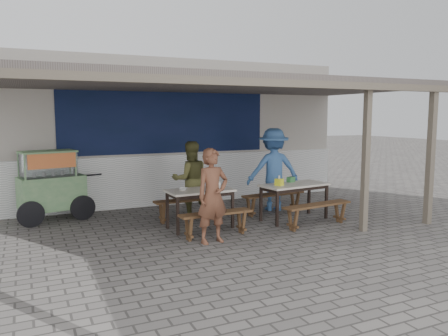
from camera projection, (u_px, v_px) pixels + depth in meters
ground at (229, 233)px, 7.99m from camera, size 60.00×60.00×0.00m
back_wall at (168, 132)px, 11.01m from camera, size 9.00×1.28×3.50m
warung_roof at (210, 86)px, 8.48m from camera, size 9.00×4.21×2.81m
table_left at (200, 194)px, 8.26m from camera, size 1.27×0.71×0.75m
bench_left_street at (216, 219)px, 7.70m from camera, size 1.35×0.34×0.45m
bench_left_wall at (186, 205)px, 8.90m from camera, size 1.35×0.34×0.45m
table_right at (294, 188)px, 8.95m from camera, size 1.49×0.81×0.75m
bench_right_street at (317, 209)px, 8.41m from camera, size 1.55×0.46×0.45m
bench_right_wall at (274, 198)px, 9.56m from camera, size 1.55×0.46×0.45m
vendor_cart at (51, 183)px, 8.85m from camera, size 1.71×0.97×1.44m
patron_street_side at (213, 196)px, 7.31m from camera, size 0.63×0.46×1.61m
patron_wall_side at (190, 179)px, 9.17m from camera, size 0.85×0.70×1.61m
patron_right_table at (273, 169)px, 9.85m from camera, size 1.34×0.97×1.86m
tissue_box at (279, 182)px, 8.72m from camera, size 0.18×0.18×0.14m
donation_box at (291, 180)px, 9.17m from camera, size 0.18×0.15×0.11m
condiment_jar at (218, 185)px, 8.51m from camera, size 0.09×0.09×0.10m
condiment_bowl at (183, 189)px, 8.20m from camera, size 0.22×0.22×0.04m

